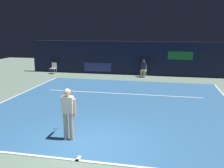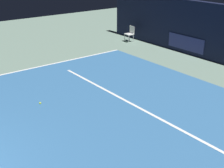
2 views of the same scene
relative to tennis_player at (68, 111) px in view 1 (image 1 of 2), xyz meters
The scene contains 11 objects.
ground_plane 4.41m from the tennis_player, 80.52° to the left, with size 33.66×33.66×0.00m, color slate.
court_surface 4.40m from the tennis_player, 80.52° to the left, with size 11.12×11.06×0.01m, color #336699.
line_baseline 1.73m from the tennis_player, 60.44° to the right, with size 11.12×0.10×0.01m, color white.
line_sideline_right 6.48m from the tennis_player, 138.61° to the left, with size 0.10×11.06×0.01m, color white.
line_service 6.29m from the tennis_player, 83.46° to the left, with size 8.67×0.10×0.01m, color white.
line_centre_mark 1.66m from the tennis_player, 58.34° to the right, with size 0.10×0.30×0.01m, color white.
back_wall 12.24m from the tennis_player, 86.70° to the left, with size 16.93×0.33×2.60m.
tennis_player is the anchor object (origin of this frame).
line_judge_on_chair 11.52m from the tennis_player, 82.79° to the left, with size 0.46×0.55×1.32m.
courtside_chair_near 12.80m from the tennis_player, 116.69° to the left, with size 0.47×0.45×0.88m.
tennis_ball 4.11m from the tennis_player, 109.29° to the left, with size 0.07×0.07×0.07m, color #CCE033.
Camera 1 is at (2.24, -6.97, 3.58)m, focal length 40.46 mm.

